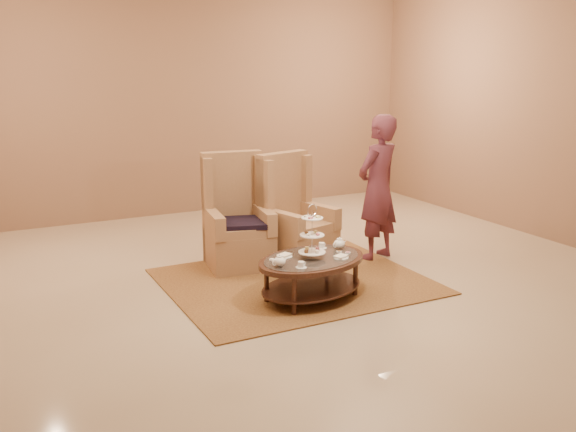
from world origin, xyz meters
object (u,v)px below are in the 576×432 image
armchair_right (294,226)px  person (378,188)px  armchair_left (237,228)px  tea_table (312,265)px

armchair_right → person: bearing=-34.1°
armchair_left → armchair_right: bearing=-7.9°
armchair_left → armchair_right: (0.67, -0.19, -0.01)m
armchair_left → person: 1.81m
armchair_right → person: 1.15m
tea_table → person: (1.43, 0.90, 0.53)m
tea_table → armchair_right: (0.43, 1.24, 0.08)m
armchair_left → person: size_ratio=0.76×
armchair_left → armchair_right: armchair_left is taller
tea_table → armchair_right: bearing=58.3°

